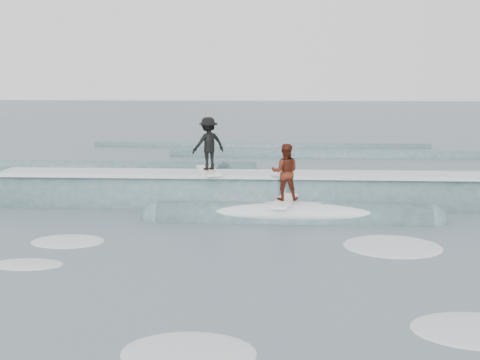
{
  "coord_description": "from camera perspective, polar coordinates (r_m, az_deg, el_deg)",
  "views": [
    {
      "loc": [
        0.88,
        -12.82,
        4.84
      ],
      "look_at": [
        0.0,
        5.64,
        1.1
      ],
      "focal_mm": 40.0,
      "sensor_mm": 36.0,
      "label": 1
    }
  ],
  "objects": [
    {
      "name": "far_swells",
      "position": [
        30.89,
        -0.09,
        2.43
      ],
      "size": [
        38.87,
        8.65,
        0.8
      ],
      "color": "#334E55",
      "rests_on": "ground"
    },
    {
      "name": "breaking_wave",
      "position": [
        19.7,
        0.96,
        -2.66
      ],
      "size": [
        21.92,
        3.9,
        2.24
      ],
      "color": "#334E55",
      "rests_on": "ground"
    },
    {
      "name": "whitewater",
      "position": [
        12.83,
        0.92,
        -10.72
      ],
      "size": [
        12.35,
        7.83,
        0.1
      ],
      "color": "silver",
      "rests_on": "ground"
    },
    {
      "name": "surfer_black",
      "position": [
        19.75,
        -3.39,
        3.74
      ],
      "size": [
        1.44,
        2.07,
        2.04
      ],
      "color": "silver",
      "rests_on": "ground"
    },
    {
      "name": "ground",
      "position": [
        13.73,
        -1.13,
        -9.2
      ],
      "size": [
        160.0,
        160.0,
        0.0
      ],
      "primitive_type": "plane",
      "color": "#3F515C",
      "rests_on": "ground"
    },
    {
      "name": "surfer_red",
      "position": [
        17.59,
        4.83,
        0.6
      ],
      "size": [
        1.01,
        2.07,
        1.97
      ],
      "color": "white",
      "rests_on": "ground"
    }
  ]
}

